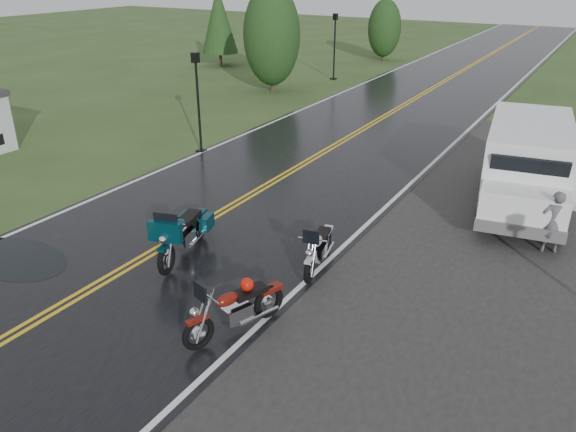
{
  "coord_description": "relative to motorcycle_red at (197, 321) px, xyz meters",
  "views": [
    {
      "loc": [
        8.78,
        -8.18,
        6.37
      ],
      "look_at": [
        2.8,
        2.0,
        1.0
      ],
      "focal_mm": 35.0,
      "sensor_mm": 36.0,
      "label": 1
    }
  ],
  "objects": [
    {
      "name": "motorcycle_red",
      "position": [
        0.0,
        0.0,
        0.0
      ],
      "size": [
        1.47,
        2.31,
        1.28
      ],
      "primitive_type": null,
      "rotation": [
        0.0,
        0.0,
        -0.34
      ],
      "color": "#5F120A",
      "rests_on": "ground"
    },
    {
      "name": "tree_left_mid",
      "position": [
        -10.55,
        19.44,
        1.68
      ],
      "size": [
        2.97,
        2.97,
        4.63
      ],
      "primitive_type": null,
      "color": "#1E3D19",
      "rests_on": "ground"
    },
    {
      "name": "motorcycle_silver",
      "position": [
        0.6,
        3.0,
        -0.05
      ],
      "size": [
        1.14,
        2.11,
        1.18
      ],
      "primitive_type": null,
      "rotation": [
        0.0,
        0.0,
        0.22
      ],
      "color": "#B3B4BC",
      "rests_on": "ground"
    },
    {
      "name": "ground",
      "position": [
        -3.29,
        1.96,
        -0.64
      ],
      "size": [
        120.0,
        120.0,
        0.0
      ],
      "primitive_type": "plane",
      "color": "#2D471E",
      "rests_on": "ground"
    },
    {
      "name": "van_white",
      "position": [
        3.11,
        7.84,
        0.54
      ],
      "size": [
        3.11,
        6.28,
        2.36
      ],
      "primitive_type": null,
      "rotation": [
        0.0,
        0.0,
        0.15
      ],
      "color": "white",
      "rests_on": "ground"
    },
    {
      "name": "pine_left_far",
      "position": [
        -17.72,
        24.46,
        1.83
      ],
      "size": [
        2.37,
        2.37,
        4.94
      ],
      "primitive_type": null,
      "color": "#1E3D19",
      "rests_on": "ground"
    },
    {
      "name": "lamp_post_far_left",
      "position": [
        -9.18,
        24.07,
        1.23
      ],
      "size": [
        0.32,
        0.32,
        3.73
      ],
      "primitive_type": null,
      "color": "black",
      "rests_on": "ground"
    },
    {
      "name": "tree_left_far",
      "position": [
        -9.28,
        32.07,
        1.11
      ],
      "size": [
        2.27,
        2.27,
        3.49
      ],
      "primitive_type": null,
      "color": "#1E3D19",
      "rests_on": "ground"
    },
    {
      "name": "lamp_post_near_left",
      "position": [
        -7.21,
        9.14,
        1.15
      ],
      "size": [
        0.31,
        0.31,
        3.59
      ],
      "primitive_type": null,
      "color": "black",
      "rests_on": "ground"
    },
    {
      "name": "person_at_van",
      "position": [
        4.83,
        7.19,
        0.13
      ],
      "size": [
        0.67,
        0.58,
        1.55
      ],
      "primitive_type": "imported",
      "rotation": [
        0.0,
        0.0,
        3.6
      ],
      "color": "#515056",
      "rests_on": "ground"
    },
    {
      "name": "motorcycle_teal",
      "position": [
        -2.26,
        1.72,
        0.07
      ],
      "size": [
        1.49,
        2.56,
        1.43
      ],
      "primitive_type": null,
      "rotation": [
        0.0,
        0.0,
        0.27
      ],
      "color": "#042A31",
      "rests_on": "ground"
    },
    {
      "name": "road",
      "position": [
        -3.29,
        11.96,
        -0.62
      ],
      "size": [
        8.0,
        100.0,
        0.04
      ],
      "primitive_type": "cube",
      "color": "black",
      "rests_on": "ground"
    }
  ]
}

